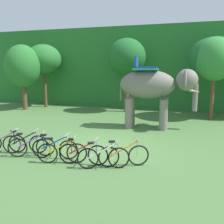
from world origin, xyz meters
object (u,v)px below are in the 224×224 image
object	(u,v)px
tree_right	(23,66)
tree_far_left	(127,57)
tree_left	(215,60)
bike_purple	(32,146)
bike_yellow	(62,152)
bike_black	(25,144)
bike_red	(83,154)
elephant	(154,87)
bike_blue	(55,148)
bike_pink	(5,142)
bike_orange	(124,155)
tree_center_right	(44,60)
bike_white	(103,157)
tree_center	(215,58)

from	to	relation	value
tree_right	tree_far_left	size ratio (longest dim) A/B	0.93
tree_left	bike_purple	size ratio (longest dim) A/B	3.18
tree_far_left	tree_left	size ratio (longest dim) A/B	1.05
bike_yellow	tree_left	bearing A→B (deg)	59.99
bike_black	bike_red	bearing A→B (deg)	-7.52
tree_far_left	elephant	world-z (taller)	tree_far_left
bike_red	bike_yellow	bearing A→B (deg)	-171.68
bike_blue	tree_far_left	bearing A→B (deg)	89.90
bike_red	bike_blue	bearing A→B (deg)	171.22
tree_far_left	bike_red	xyz separation A→B (m)	(1.18, -10.22, -3.52)
bike_black	tree_left	bearing A→B (deg)	50.73
bike_pink	bike_orange	distance (m)	4.74
tree_right	bike_orange	size ratio (longest dim) A/B	3.13
bike_blue	tree_right	bearing A→B (deg)	131.95
bike_red	elephant	bearing A→B (deg)	76.21
tree_right	elephant	bearing A→B (deg)	-15.37
tree_far_left	bike_pink	size ratio (longest dim) A/B	3.09
bike_black	bike_yellow	world-z (taller)	same
tree_center_right	bike_orange	world-z (taller)	tree_center_right
tree_center_right	tree_left	bearing A→B (deg)	-5.52
bike_blue	bike_yellow	size ratio (longest dim) A/B	1.03
bike_purple	bike_yellow	world-z (taller)	same
bike_pink	bike_white	size ratio (longest dim) A/B	1.05
tree_left	bike_yellow	distance (m)	11.09
bike_blue	bike_white	xyz separation A→B (m)	(1.95, -0.30, 0.00)
tree_center	bike_blue	world-z (taller)	tree_center
bike_pink	bike_orange	size ratio (longest dim) A/B	1.09
tree_right	bike_black	bearing A→B (deg)	-53.14
bike_purple	tree_far_left	bearing A→B (deg)	84.64
tree_center	elephant	xyz separation A→B (m)	(-3.16, -3.90, -1.60)
tree_center_right	tree_far_left	distance (m)	6.84
bike_black	tree_center	bearing A→B (deg)	52.69
bike_pink	tree_center	bearing A→B (deg)	49.96
tree_right	bike_purple	bearing A→B (deg)	-51.92
tree_center	bike_orange	world-z (taller)	tree_center
bike_yellow	bike_orange	world-z (taller)	same
bike_black	bike_yellow	distance (m)	1.89
tree_far_left	bike_pink	world-z (taller)	tree_far_left
bike_red	tree_center	bearing A→B (deg)	64.76
tree_left	tree_far_left	bearing A→B (deg)	168.61
elephant	bike_red	distance (m)	6.30
elephant	bike_black	size ratio (longest dim) A/B	2.57
elephant	bike_white	world-z (taller)	elephant
bike_black	bike_yellow	bearing A→B (deg)	-13.71
tree_right	bike_pink	distance (m)	10.45
tree_center_right	bike_orange	size ratio (longest dim) A/B	3.21
tree_right	bike_black	world-z (taller)	tree_right
tree_right	bike_red	xyz separation A→B (m)	(8.83, -8.68, -2.89)
bike_blue	bike_white	bearing A→B (deg)	-8.63
tree_far_left	bike_purple	bearing A→B (deg)	-95.36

